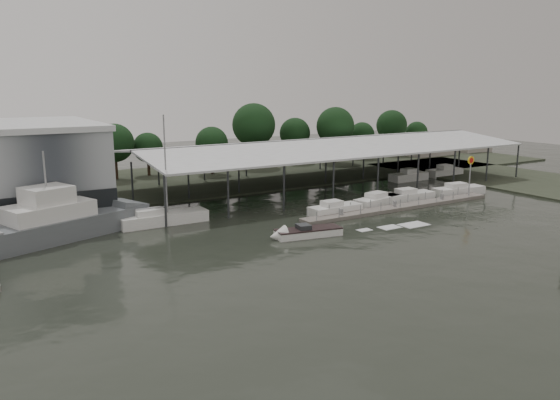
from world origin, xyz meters
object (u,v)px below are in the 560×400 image
white_sailboat (162,218)px  speedboat_underway (303,233)px  grey_trawler (60,222)px  shell_fuel_sign (470,169)px

white_sailboat → speedboat_underway: 15.63m
white_sailboat → grey_trawler: bearing=179.7°
shell_fuel_sign → white_sailboat: white_sailboat is taller
shell_fuel_sign → speedboat_underway: bearing=-171.8°
grey_trawler → white_sailboat: 10.19m
shell_fuel_sign → white_sailboat: size_ratio=0.47×
shell_fuel_sign → grey_trawler: bearing=170.8°
grey_trawler → white_sailboat: size_ratio=1.53×
shell_fuel_sign → speedboat_underway: (-28.99, -4.18, -3.53)m
grey_trawler → white_sailboat: (10.14, -0.12, -0.94)m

